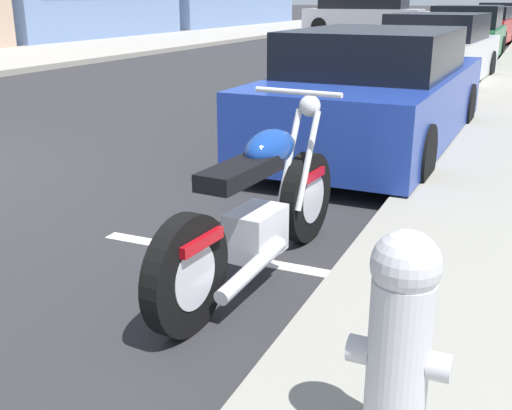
# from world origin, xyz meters

# --- Properties ---
(sidewalk_far_curb) EXTENTS (120.00, 5.00, 0.14)m
(sidewalk_far_curb) POSITION_xyz_m (12.00, 7.43, 0.07)
(sidewalk_far_curb) COLOR gray
(sidewalk_far_curb) RESTS_ON ground
(parking_stall_stripe) EXTENTS (0.12, 2.20, 0.01)m
(parking_stall_stripe) POSITION_xyz_m (0.00, -4.33, 0.00)
(parking_stall_stripe) COLOR silver
(parking_stall_stripe) RESTS_ON ground
(parked_motorcycle) EXTENTS (2.17, 0.62, 1.13)m
(parked_motorcycle) POSITION_xyz_m (-0.22, -4.54, 0.43)
(parked_motorcycle) COLOR black
(parked_motorcycle) RESTS_ON ground
(parked_car_near_corner) EXTENTS (4.59, 1.89, 1.37)m
(parked_car_near_corner) POSITION_xyz_m (3.60, -4.35, 0.65)
(parked_car_near_corner) COLOR navy
(parked_car_near_corner) RESTS_ON ground
(parked_car_far_down_curb) EXTENTS (4.24, 2.05, 1.40)m
(parked_car_far_down_curb) POSITION_xyz_m (9.49, -4.14, 0.67)
(parked_car_far_down_curb) COLOR silver
(parked_car_far_down_curb) RESTS_ON ground
(parked_car_behind_motorcycle) EXTENTS (4.64, 1.85, 1.48)m
(parked_car_behind_motorcycle) POSITION_xyz_m (14.86, -4.10, 0.70)
(parked_car_behind_motorcycle) COLOR #236638
(parked_car_behind_motorcycle) RESTS_ON ground
(parked_car_at_intersection) EXTENTS (4.62, 1.95, 1.38)m
(parked_car_at_intersection) POSITION_xyz_m (21.06, -4.05, 0.66)
(parked_car_at_intersection) COLOR #AD1919
(parked_car_at_intersection) RESTS_ON ground
(parked_car_across_street) EXTENTS (4.63, 2.10, 1.46)m
(parked_car_across_street) POSITION_xyz_m (27.49, -4.13, 0.70)
(parked_car_across_street) COLOR silver
(parked_car_across_street) RESTS_ON ground
(crossing_truck) EXTENTS (2.11, 5.54, 1.87)m
(crossing_truck) POSITION_xyz_m (27.01, 1.98, 0.98)
(crossing_truck) COLOR #B7B7BC
(crossing_truck) RESTS_ON ground
(fire_hydrant) EXTENTS (0.24, 0.36, 0.84)m
(fire_hydrant) POSITION_xyz_m (-1.61, -5.69, 0.58)
(fire_hydrant) COLOR #B7B7BC
(fire_hydrant) RESTS_ON sidewalk_near_curb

